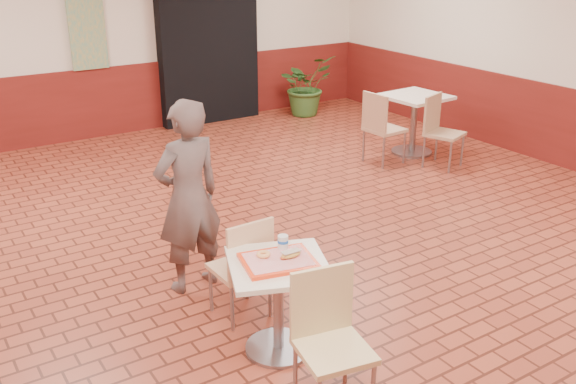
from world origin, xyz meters
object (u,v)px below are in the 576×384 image
customer (188,198)px  chair_second_left (381,124)px  main_table (278,292)px  serving_tray (278,261)px  chair_main_front (329,333)px  chair_main_back (244,264)px  paper_cup (283,242)px  second_table (414,114)px  potted_plant (306,85)px  long_john_donut (290,254)px  ring_donut (263,254)px  chair_second_front (440,127)px

customer → chair_second_left: 3.72m
main_table → serving_tray: (0.00, -0.00, 0.24)m
chair_main_front → chair_main_back: chair_main_front is taller
chair_main_back → paper_cup: size_ratio=8.98×
customer → second_table: (4.02, 1.68, -0.26)m
serving_tray → chair_second_left: bearing=40.2°
paper_cup → potted_plant: bearing=54.4°
long_john_donut → second_table: 4.76m
long_john_donut → chair_second_left: bearing=41.2°
main_table → customer: size_ratio=0.43×
potted_plant → chair_main_back: bearing=-128.5°
chair_main_front → chair_main_back: size_ratio=1.07×
ring_donut → potted_plant: bearing=53.3°
chair_main_front → second_table: bearing=51.7°
chair_second_front → ring_donut: bearing=-169.9°
second_table → chair_second_left: 0.67m
chair_main_back → ring_donut: 0.48m
main_table → chair_main_front: size_ratio=0.77×
second_table → potted_plant: bearing=91.7°
ring_donut → chair_second_front: size_ratio=0.11×
long_john_donut → chair_main_back: bearing=99.3°
potted_plant → chair_second_left: bearing=-102.9°
chair_main_back → potted_plant: 6.13m
customer → main_table: bearing=89.3°
serving_tray → ring_donut: ring_donut is taller
chair_main_front → chair_main_back: 1.11m
chair_second_front → serving_tray: bearing=-168.5°
chair_second_front → customer: bearing=176.6°
chair_second_left → chair_second_front: chair_second_left is taller
serving_tray → chair_main_back: bearing=89.9°
second_table → chair_second_front: (-0.09, -0.55, -0.03)m
main_table → long_john_donut: bearing=-15.3°
long_john_donut → second_table: second_table is taller
customer → chair_second_front: size_ratio=1.77×
long_john_donut → paper_cup: (0.03, 0.15, 0.03)m
chair_main_front → second_table: chair_main_front is taller
main_table → paper_cup: (0.12, 0.12, 0.30)m
ring_donut → second_table: bearing=34.7°
ring_donut → chair_second_front: 4.45m
ring_donut → paper_cup: 0.19m
chair_main_front → paper_cup: 0.81m
ring_donut → chair_second_left: bearing=38.8°
chair_main_front → serving_tray: bearing=97.8°
paper_cup → potted_plant: size_ratio=0.10×
second_table → ring_donut: bearing=-145.3°
customer → long_john_donut: 1.19m
long_john_donut → chair_second_front: 4.38m
main_table → ring_donut: (-0.06, 0.09, 0.27)m
chair_main_back → chair_second_front: chair_second_front is taller
customer → potted_plant: customer is taller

